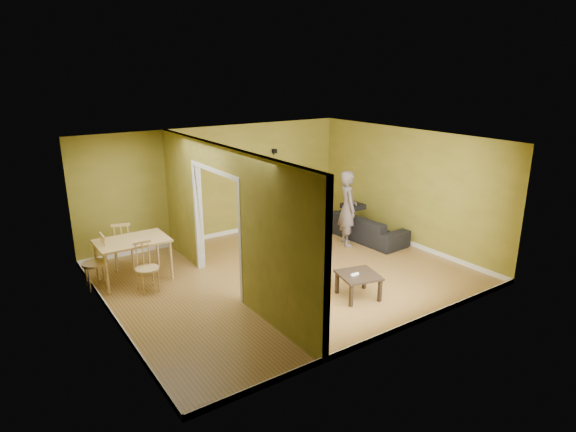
% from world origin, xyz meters
% --- Properties ---
extents(room_shell, '(6.50, 6.50, 6.50)m').
position_xyz_m(room_shell, '(0.00, 0.00, 1.30)').
color(room_shell, '#AA754C').
rests_on(room_shell, ground).
extents(partition, '(0.22, 5.50, 2.60)m').
position_xyz_m(partition, '(-1.20, 0.00, 1.30)').
color(partition, olive).
rests_on(partition, ground).
extents(wall_speaker, '(0.10, 0.10, 0.10)m').
position_xyz_m(wall_speaker, '(1.50, 2.69, 1.90)').
color(wall_speaker, black).
rests_on(wall_speaker, room_shell).
extents(sofa, '(2.04, 0.95, 0.76)m').
position_xyz_m(sofa, '(2.70, 0.62, 0.38)').
color(sofa, '#2E2E2F').
rests_on(sofa, ground).
extents(person, '(0.89, 0.82, 1.99)m').
position_xyz_m(person, '(2.09, 0.61, 1.00)').
color(person, slate).
rests_on(person, ground).
extents(bookshelf, '(0.74, 0.32, 1.76)m').
position_xyz_m(bookshelf, '(0.93, 2.60, 0.88)').
color(bookshelf, white).
rests_on(bookshelf, ground).
extents(paper_box_navy_a, '(0.39, 0.25, 0.20)m').
position_xyz_m(paper_box_navy_a, '(0.90, 2.56, 0.47)').
color(paper_box_navy_a, navy).
rests_on(paper_box_navy_a, bookshelf).
extents(paper_box_teal, '(0.43, 0.28, 0.22)m').
position_xyz_m(paper_box_teal, '(0.91, 2.56, 0.83)').
color(paper_box_teal, '#1F7259').
rests_on(paper_box_teal, bookshelf).
extents(paper_box_navy_b, '(0.43, 0.28, 0.22)m').
position_xyz_m(paper_box_navy_b, '(0.89, 2.56, 1.17)').
color(paper_box_navy_b, navy).
rests_on(paper_box_navy_b, bookshelf).
extents(paper_box_navy_c, '(0.46, 0.30, 0.23)m').
position_xyz_m(paper_box_navy_c, '(0.89, 2.56, 1.41)').
color(paper_box_navy_c, navy).
rests_on(paper_box_navy_c, bookshelf).
extents(coffee_table, '(0.65, 0.65, 0.43)m').
position_xyz_m(coffee_table, '(0.50, -1.52, 0.37)').
color(coffee_table, '#362A20').
rests_on(coffee_table, ground).
extents(game_controller, '(0.16, 0.04, 0.03)m').
position_xyz_m(game_controller, '(0.42, -1.51, 0.45)').
color(game_controller, white).
rests_on(game_controller, coffee_table).
extents(dining_table, '(1.28, 0.85, 0.80)m').
position_xyz_m(dining_table, '(-2.48, 1.40, 0.72)').
color(dining_table, tan).
rests_on(dining_table, ground).
extents(chair_left, '(0.46, 0.46, 0.98)m').
position_xyz_m(chair_left, '(-3.15, 1.47, 0.49)').
color(chair_left, tan).
rests_on(chair_left, ground).
extents(chair_near, '(0.42, 0.42, 0.90)m').
position_xyz_m(chair_near, '(-2.43, 0.79, 0.45)').
color(chair_near, tan).
rests_on(chair_near, ground).
extents(chair_far, '(0.58, 0.58, 1.00)m').
position_xyz_m(chair_far, '(-2.48, 2.05, 0.50)').
color(chair_far, tan).
rests_on(chair_far, ground).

